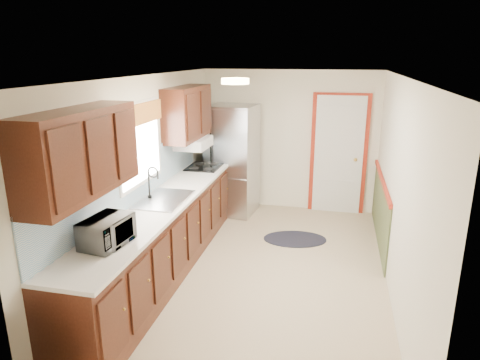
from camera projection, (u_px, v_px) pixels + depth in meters
The scene contains 8 objects.
room_shell at pixel (264, 181), 5.04m from camera, with size 3.20×5.20×2.52m.
kitchen_run at pixel (158, 212), 5.15m from camera, with size 0.63×4.00×2.20m.
back_wall_trim at pixel (347, 166), 6.99m from camera, with size 1.12×2.30×2.08m.
ceiling_fixture at pixel (235, 81), 4.60m from camera, with size 0.30×0.30×0.06m, color #FFD88C.
microwave at pixel (106, 229), 3.91m from camera, with size 0.48×0.27×0.32m, color white.
refrigerator at pixel (232, 160), 7.23m from camera, with size 0.84×0.81×1.84m.
rug at pixel (295, 239), 6.34m from camera, with size 0.93×0.60×0.01m, color black.
cooktop at pixel (204, 167), 6.68m from camera, with size 0.49×0.59×0.02m, color black.
Camera 1 is at (0.81, -4.78, 2.63)m, focal length 32.00 mm.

